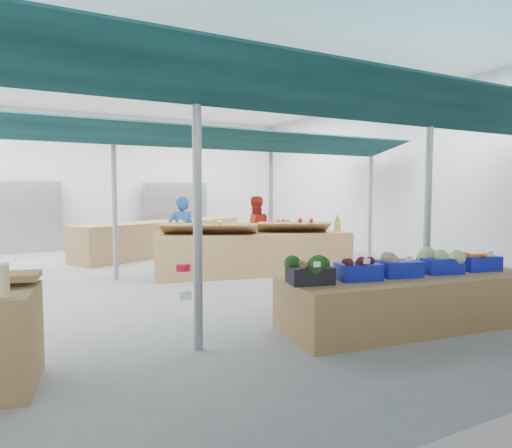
{
  "coord_description": "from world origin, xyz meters",
  "views": [
    {
      "loc": [
        -2.74,
        -8.59,
        1.72
      ],
      "look_at": [
        0.99,
        -1.6,
        1.16
      ],
      "focal_mm": 32.0,
      "sensor_mm": 36.0,
      "label": 1
    }
  ],
  "objects_px": {
    "veg_counter": "(410,301)",
    "vendor_right": "(255,231)",
    "fruit_counter": "(254,254)",
    "vendor_left": "(182,234)",
    "crate_stack": "(420,280)"
  },
  "relations": [
    {
      "from": "veg_counter",
      "to": "vendor_right",
      "type": "distance_m",
      "value": 5.34
    },
    {
      "from": "fruit_counter",
      "to": "vendor_right",
      "type": "xyz_separation_m",
      "value": [
        0.6,
        1.1,
        0.38
      ]
    },
    {
      "from": "veg_counter",
      "to": "fruit_counter",
      "type": "height_order",
      "value": "fruit_counter"
    },
    {
      "from": "vendor_left",
      "to": "vendor_right",
      "type": "xyz_separation_m",
      "value": [
        1.8,
        -0.0,
        0.0
      ]
    },
    {
      "from": "veg_counter",
      "to": "crate_stack",
      "type": "bearing_deg",
      "value": 45.56
    },
    {
      "from": "fruit_counter",
      "to": "vendor_left",
      "type": "relative_size",
      "value": 2.5
    },
    {
      "from": "fruit_counter",
      "to": "crate_stack",
      "type": "bearing_deg",
      "value": -52.42
    },
    {
      "from": "veg_counter",
      "to": "crate_stack",
      "type": "height_order",
      "value": "veg_counter"
    },
    {
      "from": "veg_counter",
      "to": "vendor_left",
      "type": "relative_size",
      "value": 2.08
    },
    {
      "from": "fruit_counter",
      "to": "vendor_right",
      "type": "height_order",
      "value": "vendor_right"
    },
    {
      "from": "vendor_right",
      "to": "crate_stack",
      "type": "bearing_deg",
      "value": 114.0
    },
    {
      "from": "fruit_counter",
      "to": "vendor_left",
      "type": "xyz_separation_m",
      "value": [
        -1.2,
        1.1,
        0.38
      ]
    },
    {
      "from": "veg_counter",
      "to": "vendor_right",
      "type": "relative_size",
      "value": 2.08
    },
    {
      "from": "crate_stack",
      "to": "vendor_left",
      "type": "height_order",
      "value": "vendor_left"
    },
    {
      "from": "vendor_right",
      "to": "vendor_left",
      "type": "bearing_deg",
      "value": 12.86
    }
  ]
}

